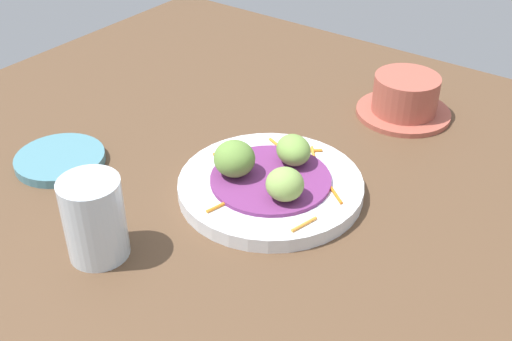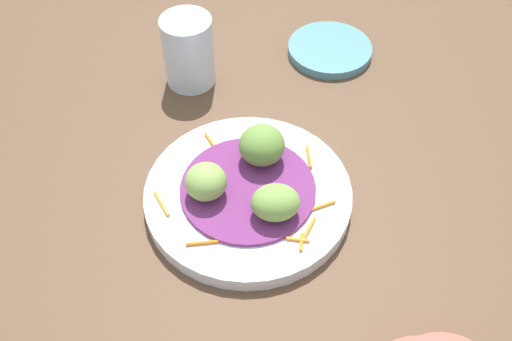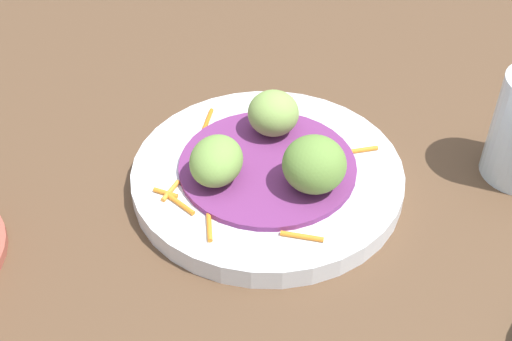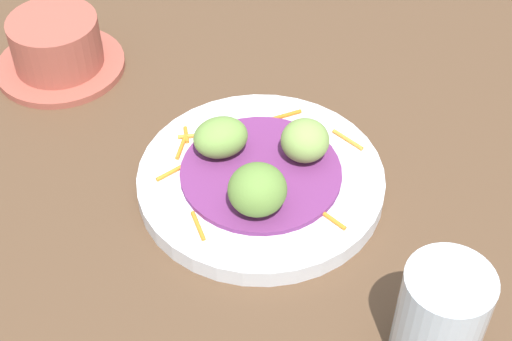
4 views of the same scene
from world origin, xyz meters
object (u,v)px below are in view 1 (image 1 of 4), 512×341
side_plate_small (60,159)px  terracotta_bowl (405,98)px  guac_scoop_left (285,184)px  water_glass (94,219)px  guac_scoop_center (293,150)px  main_plate (271,187)px  guac_scoop_right (234,159)px

side_plate_small → terracotta_bowl: terracotta_bowl is taller
guac_scoop_left → water_glass: size_ratio=0.47×
guac_scoop_left → guac_scoop_center: size_ratio=0.88×
water_glass → terracotta_bowl: bearing=164.7°
guac_scoop_left → water_glass: water_glass is taller
main_plate → guac_scoop_right: size_ratio=4.43×
side_plate_small → guac_scoop_center: bearing=120.3°
guac_scoop_left → guac_scoop_center: guac_scoop_left is taller
guac_scoop_right → side_plate_small: size_ratio=0.44×
guac_scoop_center → side_plate_small: guac_scoop_center is taller
main_plate → guac_scoop_left: 5.79cm
terracotta_bowl → guac_scoop_center: bearing=-10.3°
side_plate_small → water_glass: 21.02cm
guac_scoop_left → side_plate_small: guac_scoop_left is taller
guac_scoop_left → terracotta_bowl: 31.59cm
guac_scoop_left → guac_scoop_right: guac_scoop_right is taller
terracotta_bowl → water_glass: size_ratio=1.47×
main_plate → terracotta_bowl: terracotta_bowl is taller
guac_scoop_right → side_plate_small: (9.40, -23.03, -4.05)cm
main_plate → water_glass: 23.08cm
main_plate → terracotta_bowl: 29.40cm
main_plate → guac_scoop_right: guac_scoop_right is taller
guac_scoop_center → guac_scoop_right: guac_scoop_right is taller
terracotta_bowl → water_glass: (49.86, -13.67, 2.02)cm
guac_scoop_right → water_glass: (18.87, -4.75, 0.23)cm
guac_scoop_left → side_plate_small: size_ratio=0.38×
guac_scoop_right → water_glass: 19.46cm
terracotta_bowl → water_glass: water_glass is taller
guac_scoop_right → terracotta_bowl: (-30.99, 8.92, -1.79)cm
main_plate → side_plate_small: (11.45, -27.20, -0.32)cm
main_plate → side_plate_small: size_ratio=1.94×
main_plate → side_plate_small: 29.51cm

